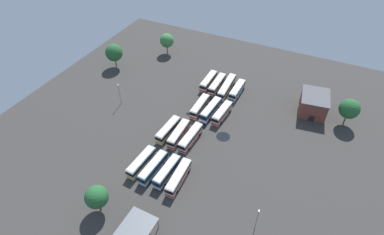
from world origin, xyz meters
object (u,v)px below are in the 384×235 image
(bus_row0_slot3, at_px, (237,90))
(lamp_post_by_building, at_px, (120,93))
(bus_row1_slot2, at_px, (211,110))
(bus_row1_slot1, at_px, (200,106))
(bus_row2_slot1, at_px, (179,134))
(bus_row2_slot2, at_px, (191,137))
(lamp_post_mid_lot, at_px, (257,219))
(bus_row2_slot0, at_px, (168,130))
(bus_row3_slot2, at_px, (167,171))
(bus_row0_slot0, at_px, (209,81))
(tree_west_edge, at_px, (350,109))
(bus_row3_slot3, at_px, (179,177))
(depot_building, at_px, (314,104))
(maintenance_shelter, at_px, (136,228))
(tree_north_edge, at_px, (167,41))
(tree_east_edge, at_px, (97,197))
(tree_south_edge, at_px, (114,53))
(bus_row0_slot1, at_px, (217,84))
(bus_row3_slot1, at_px, (153,168))
(bus_row1_slot3, at_px, (222,113))
(bus_row3_slot0, at_px, (141,162))
(bus_row0_slot2, at_px, (227,87))

(bus_row0_slot3, relative_size, lamp_post_by_building, 1.31)
(bus_row1_slot2, bearing_deg, bus_row0_slot3, 163.12)
(bus_row1_slot1, distance_m, bus_row2_slot1, 14.58)
(bus_row2_slot2, xyz_separation_m, lamp_post_mid_lot, (18.61, 25.64, 2.21))
(lamp_post_by_building, relative_size, lamp_post_mid_lot, 1.09)
(bus_row2_slot0, distance_m, bus_row3_slot2, 16.04)
(bus_row0_slot0, relative_size, lamp_post_by_building, 1.36)
(bus_row0_slot0, height_order, tree_west_edge, tree_west_edge)
(bus_row3_slot3, bearing_deg, bus_row0_slot0, -166.59)
(bus_row2_slot2, xyz_separation_m, lamp_post_by_building, (-6.04, -29.45, 2.56))
(depot_building, bearing_deg, bus_row0_slot3, -85.84)
(bus_row1_slot1, relative_size, maintenance_shelter, 1.24)
(lamp_post_by_building, bearing_deg, tree_west_edge, 107.75)
(bus_row1_slot1, xyz_separation_m, tree_north_edge, (-28.64, -28.29, 4.01))
(bus_row2_slot0, relative_size, lamp_post_mid_lot, 1.49)
(bus_row3_slot2, xyz_separation_m, depot_building, (-44.34, 30.16, 1.49))
(bus_row2_slot0, bearing_deg, bus_row2_slot1, 87.32)
(depot_building, xyz_separation_m, tree_east_edge, (60.44, -39.78, 2.04))
(bus_row0_slot3, bearing_deg, tree_south_edge, -85.82)
(lamp_post_by_building, bearing_deg, maintenance_shelter, 39.61)
(bus_row0_slot1, distance_m, tree_south_edge, 42.31)
(bus_row0_slot0, relative_size, bus_row3_slot1, 0.97)
(bus_row1_slot3, relative_size, bus_row3_slot3, 0.93)
(tree_north_edge, distance_m, tree_west_edge, 73.77)
(bus_row2_slot0, relative_size, maintenance_shelter, 1.25)
(bus_row3_slot0, xyz_separation_m, lamp_post_by_building, (-20.52, -21.51, 2.56))
(bus_row0_slot3, bearing_deg, bus_row3_slot3, -1.26)
(tree_east_edge, bearing_deg, bus_row3_slot1, 160.31)
(bus_row0_slot3, height_order, bus_row2_slot0, same)
(bus_row3_slot1, bearing_deg, tree_south_edge, -133.80)
(bus_row0_slot2, relative_size, bus_row1_slot3, 1.31)
(bus_row2_slot0, distance_m, bus_row3_slot1, 15.05)
(bus_row1_slot1, bearing_deg, tree_east_edge, -7.73)
(bus_row0_slot3, xyz_separation_m, bus_row2_slot2, (28.28, -4.53, 0.00))
(bus_row2_slot2, relative_size, depot_building, 0.94)
(bus_row0_slot3, xyz_separation_m, lamp_post_mid_lot, (46.88, 21.12, 2.21))
(bus_row2_slot1, bearing_deg, bus_row1_slot2, 163.92)
(bus_row0_slot0, height_order, bus_row2_slot2, same)
(bus_row2_slot1, bearing_deg, bus_row2_slot2, 93.16)
(bus_row3_slot1, height_order, lamp_post_by_building, lamp_post_by_building)
(bus_row2_slot2, height_order, tree_north_edge, tree_north_edge)
(bus_row0_slot0, distance_m, tree_east_edge, 59.45)
(bus_row1_slot3, height_order, bus_row3_slot0, same)
(bus_row0_slot3, height_order, depot_building, depot_building)
(maintenance_shelter, bearing_deg, tree_north_edge, -155.61)
(bus_row3_slot3, height_order, maintenance_shelter, maintenance_shelter)
(bus_row0_slot1, xyz_separation_m, bus_row1_slot1, (14.14, -0.43, -0.00))
(bus_row0_slot1, bearing_deg, tree_south_edge, -84.76)
(bus_row1_slot2, xyz_separation_m, maintenance_shelter, (46.60, 1.86, 1.84))
(bus_row3_slot0, bearing_deg, lamp_post_mid_lot, 82.99)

